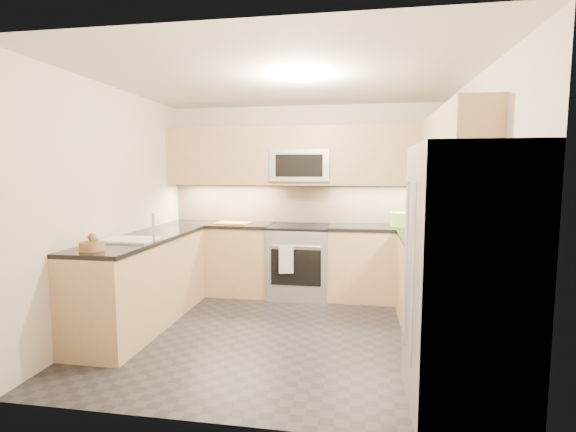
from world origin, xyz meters
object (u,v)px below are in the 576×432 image
at_px(refrigerator, 466,280).
at_px(fruit_basket, 92,246).
at_px(cutting_board, 233,223).
at_px(microwave, 301,166).
at_px(utensil_bowl, 403,219).
at_px(gas_range, 299,262).

distance_m(refrigerator, fruit_basket, 3.01).
distance_m(cutting_board, fruit_basket, 2.17).
height_order(microwave, cutting_board, microwave).
distance_m(microwave, refrigerator, 3.04).
xyz_separation_m(utensil_bowl, fruit_basket, (-2.83, -2.12, -0.05)).
bearing_deg(refrigerator, microwave, 119.62).
relative_size(gas_range, cutting_board, 2.09).
xyz_separation_m(refrigerator, utensil_bowl, (-0.15, 2.48, 0.13)).
bearing_deg(refrigerator, cutting_board, 133.92).
relative_size(utensil_bowl, fruit_basket, 1.47).
height_order(microwave, refrigerator, microwave).
xyz_separation_m(utensil_bowl, cutting_board, (-2.19, -0.05, -0.08)).
relative_size(gas_range, refrigerator, 0.51).
bearing_deg(gas_range, utensil_bowl, 2.64).
bearing_deg(microwave, fruit_basket, -125.09).
height_order(gas_range, utensil_bowl, utensil_bowl).
distance_m(gas_range, utensil_bowl, 1.42).
bearing_deg(cutting_board, fruit_basket, -107.32).
distance_m(utensil_bowl, cutting_board, 2.19).
distance_m(refrigerator, utensil_bowl, 2.49).
height_order(refrigerator, utensil_bowl, refrigerator).
bearing_deg(refrigerator, utensil_bowl, 93.50).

